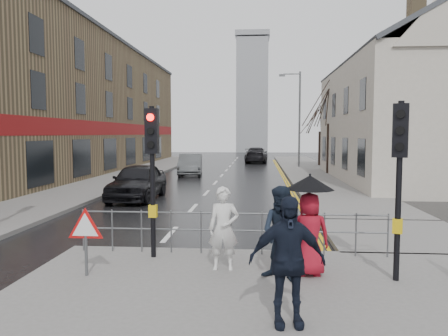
% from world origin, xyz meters
% --- Properties ---
extents(ground, '(120.00, 120.00, 0.00)m').
position_xyz_m(ground, '(0.00, 0.00, 0.00)').
color(ground, black).
rests_on(ground, ground).
extents(left_pavement, '(4.00, 44.00, 0.14)m').
position_xyz_m(left_pavement, '(-6.50, 23.00, 0.07)').
color(left_pavement, '#605E5B').
rests_on(left_pavement, ground).
extents(right_pavement, '(4.00, 40.00, 0.14)m').
position_xyz_m(right_pavement, '(6.50, 25.00, 0.07)').
color(right_pavement, '#605E5B').
rests_on(right_pavement, ground).
extents(pavement_bridge_right, '(4.00, 4.20, 0.14)m').
position_xyz_m(pavement_bridge_right, '(6.50, 3.00, 0.07)').
color(pavement_bridge_right, '#605E5B').
rests_on(pavement_bridge_right, ground).
extents(building_left_terrace, '(8.00, 42.00, 10.00)m').
position_xyz_m(building_left_terrace, '(-12.00, 22.00, 5.00)').
color(building_left_terrace, olive).
rests_on(building_left_terrace, ground).
extents(building_right_cream, '(9.00, 16.40, 10.10)m').
position_xyz_m(building_right_cream, '(12.00, 18.00, 4.78)').
color(building_right_cream, beige).
rests_on(building_right_cream, ground).
extents(church_tower, '(5.00, 5.00, 18.00)m').
position_xyz_m(church_tower, '(1.50, 62.00, 9.00)').
color(church_tower, gray).
rests_on(church_tower, ground).
extents(traffic_signal_near_left, '(0.28, 0.27, 3.40)m').
position_xyz_m(traffic_signal_near_left, '(0.20, 0.20, 2.46)').
color(traffic_signal_near_left, black).
rests_on(traffic_signal_near_left, near_pavement).
extents(traffic_signal_near_right, '(0.34, 0.33, 3.40)m').
position_xyz_m(traffic_signal_near_right, '(5.20, -1.00, 2.46)').
color(traffic_signal_near_right, black).
rests_on(traffic_signal_near_right, near_pavement).
extents(guard_railing_front, '(7.14, 0.04, 1.00)m').
position_xyz_m(guard_railing_front, '(1.95, 0.60, 0.86)').
color(guard_railing_front, '#595B5E').
rests_on(guard_railing_front, near_pavement).
extents(warning_sign, '(0.80, 0.07, 1.35)m').
position_xyz_m(warning_sign, '(-0.80, -1.21, 1.04)').
color(warning_sign, '#595B5E').
rests_on(warning_sign, near_pavement).
extents(street_lamp, '(1.83, 0.25, 8.00)m').
position_xyz_m(street_lamp, '(5.82, 28.00, 4.71)').
color(street_lamp, '#595B5E').
rests_on(street_lamp, right_pavement).
extents(tree_near, '(2.40, 2.40, 6.58)m').
position_xyz_m(tree_near, '(7.50, 22.00, 5.14)').
color(tree_near, black).
rests_on(tree_near, right_pavement).
extents(tree_far, '(2.40, 2.40, 5.64)m').
position_xyz_m(tree_far, '(8.00, 30.00, 4.42)').
color(tree_far, black).
rests_on(tree_far, right_pavement).
extents(pedestrian_a, '(0.63, 0.42, 1.71)m').
position_xyz_m(pedestrian_a, '(1.86, -0.59, 1.00)').
color(pedestrian_a, silver).
rests_on(pedestrian_a, near_pavement).
extents(pedestrian_b, '(1.09, 0.99, 1.80)m').
position_xyz_m(pedestrian_b, '(3.04, -1.16, 1.04)').
color(pedestrian_b, black).
rests_on(pedestrian_b, near_pavement).
extents(pedestrian_with_umbrella, '(0.96, 0.96, 1.99)m').
position_xyz_m(pedestrian_with_umbrella, '(3.57, -0.83, 1.24)').
color(pedestrian_with_umbrella, maroon).
rests_on(pedestrian_with_umbrella, near_pavement).
extents(pedestrian_d, '(1.17, 0.60, 1.91)m').
position_xyz_m(pedestrian_d, '(2.99, -3.13, 1.09)').
color(pedestrian_d, black).
rests_on(pedestrian_d, near_pavement).
extents(car_parked, '(1.95, 4.72, 1.60)m').
position_xyz_m(car_parked, '(-2.83, 9.66, 0.80)').
color(car_parked, black).
rests_on(car_parked, ground).
extents(car_mid, '(2.06, 4.68, 1.49)m').
position_xyz_m(car_mid, '(-2.27, 21.33, 0.75)').
color(car_mid, '#4B4E50').
rests_on(car_mid, ground).
extents(car_far, '(2.42, 5.46, 1.56)m').
position_xyz_m(car_far, '(2.34, 35.20, 0.78)').
color(car_far, black).
rests_on(car_far, ground).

